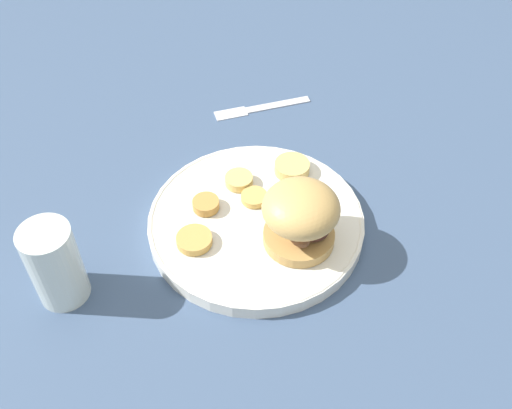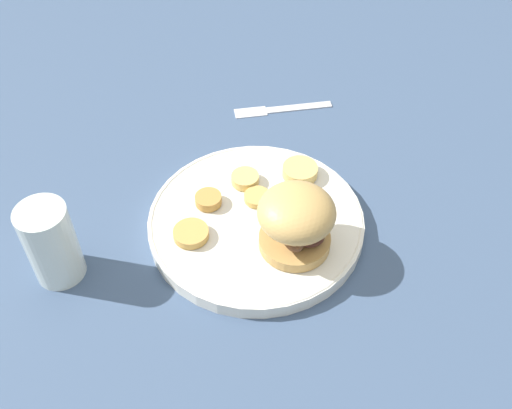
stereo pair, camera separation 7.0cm
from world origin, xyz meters
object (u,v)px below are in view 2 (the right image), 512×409
object	(u,v)px
fork	(281,109)
dinner_plate	(256,222)
drinking_glass	(51,243)
sandwich	(297,220)

from	to	relation	value
fork	dinner_plate	bearing A→B (deg)	-69.31
dinner_plate	fork	world-z (taller)	dinner_plate
dinner_plate	fork	distance (m)	0.27
fork	drinking_glass	size ratio (longest dim) A/B	1.22
dinner_plate	fork	xyz separation A→B (m)	(-0.09, 0.25, -0.01)
fork	sandwich	bearing A→B (deg)	-58.49
sandwich	drinking_glass	xyz separation A→B (m)	(-0.25, -0.18, -0.01)
dinner_plate	fork	bearing A→B (deg)	110.69
fork	drinking_glass	xyz separation A→B (m)	(-0.09, -0.44, 0.06)
sandwich	drinking_glass	bearing A→B (deg)	-144.74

